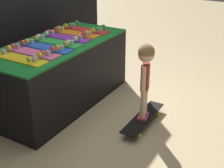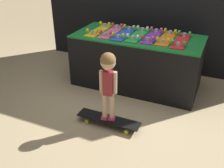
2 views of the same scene
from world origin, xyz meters
name	(u,v)px [view 1 (image 1 of 2)]	position (x,y,z in m)	size (l,w,h in m)	color
ground_plane	(98,112)	(0.00, 0.00, 0.00)	(16.00, 16.00, 0.00)	tan
display_rack	(59,73)	(0.00, 0.56, 0.40)	(1.88, 0.86, 0.79)	black
skateboard_yellow_on_rack	(19,58)	(-0.62, 0.54, 0.81)	(0.18, 0.66, 0.09)	yellow
skateboard_pink_on_rack	(33,52)	(-0.42, 0.55, 0.81)	(0.18, 0.66, 0.09)	pink
skateboard_blue_on_rack	(46,46)	(-0.21, 0.54, 0.81)	(0.18, 0.66, 0.09)	blue
skateboard_green_on_rack	(57,41)	(0.00, 0.56, 0.81)	(0.18, 0.66, 0.09)	green
skateboard_purple_on_rack	(66,37)	(0.21, 0.58, 0.81)	(0.18, 0.66, 0.09)	purple
skateboard_orange_on_rack	(76,33)	(0.42, 0.59, 0.81)	(0.18, 0.66, 0.09)	orange
skateboard_red_on_rack	(87,29)	(0.62, 0.56, 0.81)	(0.18, 0.66, 0.09)	red
skateboard_on_floor	(143,118)	(0.05, -0.58, 0.07)	(0.80, 0.18, 0.09)	black
child	(146,68)	(0.05, -0.58, 0.69)	(0.20, 0.17, 0.86)	#E03D6B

